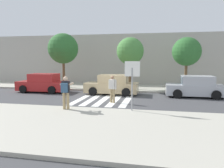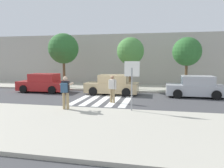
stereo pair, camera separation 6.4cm
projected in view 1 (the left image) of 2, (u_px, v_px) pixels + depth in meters
name	position (u px, v px, depth m)	size (l,w,h in m)	color
ground_plane	(104.00, 99.00, 15.00)	(120.00, 120.00, 0.00)	#424244
sidewalk_near	(68.00, 125.00, 8.96)	(60.00, 6.00, 0.14)	#B2AD9E
sidewalk_far	(119.00, 87.00, 20.83)	(60.00, 4.80, 0.14)	#B2AD9E
building_facade_far	(126.00, 60.00, 24.82)	(56.00, 4.00, 5.38)	#ADA89E
crosswalk_stripe_0	(83.00, 98.00, 15.52)	(0.44, 5.20, 0.01)	silver
crosswalk_stripe_1	(94.00, 98.00, 15.36)	(0.44, 5.20, 0.01)	silver
crosswalk_stripe_2	(105.00, 99.00, 15.19)	(0.44, 5.20, 0.01)	silver
crosswalk_stripe_3	(116.00, 99.00, 15.03)	(0.44, 5.20, 0.01)	silver
crosswalk_stripe_4	(128.00, 100.00, 14.87)	(0.44, 5.20, 0.01)	silver
stop_sign	(132.00, 75.00, 10.95)	(0.76, 0.08, 2.51)	gray
photographer_with_backpack	(66.00, 90.00, 11.30)	(0.64, 0.88, 1.72)	tan
pedestrian_crossing	(112.00, 87.00, 13.78)	(0.55, 0.36, 1.72)	tan
parked_car_red	(43.00, 83.00, 18.33)	(4.10, 1.92, 1.55)	red
parked_car_tan	(112.00, 85.00, 17.14)	(4.10, 1.92, 1.55)	tan
parked_car_silver	(195.00, 87.00, 15.89)	(4.10, 1.92, 1.55)	#B7BABF
street_tree_west	(63.00, 49.00, 20.05)	(2.77, 2.77, 4.98)	brown
street_tree_center	(130.00, 51.00, 18.94)	(2.36, 2.36, 4.50)	brown
street_tree_east	(187.00, 52.00, 18.36)	(2.41, 2.41, 4.46)	brown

